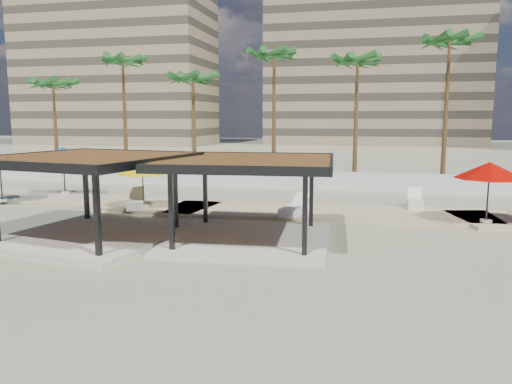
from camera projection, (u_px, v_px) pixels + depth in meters
The scene contains 19 objects.
ground at pixel (255, 246), 18.81m from camera, with size 200.00×200.00×0.00m, color tan.
promenade at pixel (327, 211), 25.74m from camera, with size 44.45×7.97×0.24m.
boundary_wall at pixel (308, 180), 34.14m from camera, with size 56.00×0.30×1.20m, color silver.
building_west at pixel (117, 60), 91.48m from camera, with size 34.00×16.00×32.40m.
building_mid at pixel (374, 66), 90.97m from camera, with size 38.00×16.00×30.40m.
pavilion_central at pixel (248, 192), 19.35m from camera, with size 6.92×6.92×3.28m.
pavilion_west at pixel (90, 189), 19.73m from camera, with size 7.72×7.72×3.37m.
umbrella_b at pixel (142, 168), 25.72m from camera, with size 3.37×3.37×2.39m.
umbrella_c at pixel (490, 171), 21.96m from camera, with size 3.36×3.36×2.71m.
umbrella_f at pixel (63, 154), 30.48m from camera, with size 3.93×3.93×2.86m.
lounger_a at pixel (136, 203), 26.14m from camera, with size 1.64×2.54×0.92m.
lounger_b at pixel (295, 209), 24.26m from camera, with size 1.31×2.53×0.92m.
lounger_c at pixel (415, 203), 26.22m from camera, with size 0.84×2.36×0.89m.
palm_a at pixel (53, 87), 40.08m from camera, with size 3.00×3.00×8.34m.
palm_b at pixel (123, 66), 38.89m from camera, with size 3.00×3.00×10.05m.
palm_c at pixel (193, 83), 37.18m from camera, with size 3.00×3.00×8.54m.
palm_d at pixel (274, 60), 36.37m from camera, with size 3.00×3.00×10.20m.
palm_e at pixel (358, 66), 34.64m from camera, with size 3.00×3.00×9.56m.
palm_f at pixel (449, 48), 33.33m from camera, with size 3.00×3.00×10.72m.
Camera 1 is at (4.16, -17.83, 4.80)m, focal length 35.00 mm.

